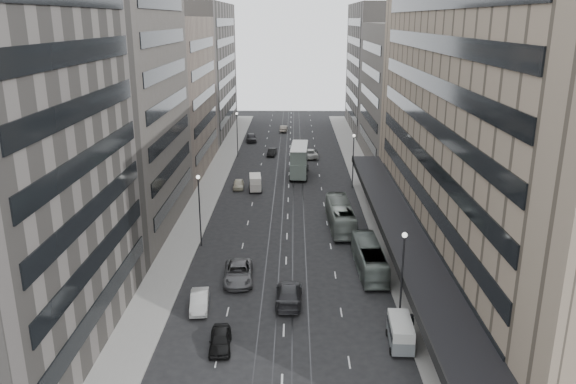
{
  "coord_description": "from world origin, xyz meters",
  "views": [
    {
      "loc": [
        0.8,
        -46.97,
        24.67
      ],
      "look_at": [
        0.12,
        15.31,
        5.4
      ],
      "focal_mm": 35.0,
      "sensor_mm": 36.0,
      "label": 1
    }
  ],
  "objects_px": {
    "double_decker": "(299,160)",
    "sedan_1": "(199,301)",
    "bus_far": "(340,215)",
    "pedestrian": "(410,325)",
    "panel_van": "(255,182)",
    "sedan_2": "(238,273)",
    "bus_near": "(369,258)",
    "sedan_0": "(220,340)",
    "vw_microbus": "(401,332)"
  },
  "relations": [
    {
      "from": "double_decker",
      "to": "sedan_1",
      "type": "bearing_deg",
      "value": -98.95
    },
    {
      "from": "bus_far",
      "to": "pedestrian",
      "type": "distance_m",
      "value": 25.3
    },
    {
      "from": "double_decker",
      "to": "panel_van",
      "type": "relative_size",
      "value": 2.4
    },
    {
      "from": "bus_far",
      "to": "sedan_2",
      "type": "distance_m",
      "value": 18.57
    },
    {
      "from": "sedan_2",
      "to": "pedestrian",
      "type": "relative_size",
      "value": 2.95
    },
    {
      "from": "bus_near",
      "to": "sedan_1",
      "type": "relative_size",
      "value": 2.34
    },
    {
      "from": "sedan_2",
      "to": "pedestrian",
      "type": "distance_m",
      "value": 17.98
    },
    {
      "from": "pedestrian",
      "to": "double_decker",
      "type": "bearing_deg",
      "value": -88.58
    },
    {
      "from": "sedan_1",
      "to": "sedan_2",
      "type": "relative_size",
      "value": 0.73
    },
    {
      "from": "bus_near",
      "to": "double_decker",
      "type": "bearing_deg",
      "value": -80.86
    },
    {
      "from": "bus_near",
      "to": "panel_van",
      "type": "height_order",
      "value": "bus_near"
    },
    {
      "from": "bus_far",
      "to": "sedan_1",
      "type": "xyz_separation_m",
      "value": [
        -14.07,
        -20.4,
        -0.85
      ]
    },
    {
      "from": "sedan_0",
      "to": "sedan_2",
      "type": "xyz_separation_m",
      "value": [
        0.29,
        11.83,
        0.12
      ]
    },
    {
      "from": "double_decker",
      "to": "bus_far",
      "type": "bearing_deg",
      "value": -75.68
    },
    {
      "from": "sedan_1",
      "to": "sedan_2",
      "type": "bearing_deg",
      "value": 55.99
    },
    {
      "from": "bus_far",
      "to": "double_decker",
      "type": "height_order",
      "value": "double_decker"
    },
    {
      "from": "vw_microbus",
      "to": "sedan_1",
      "type": "distance_m",
      "value": 17.72
    },
    {
      "from": "bus_far",
      "to": "double_decker",
      "type": "distance_m",
      "value": 24.38
    },
    {
      "from": "bus_near",
      "to": "pedestrian",
      "type": "xyz_separation_m",
      "value": [
        1.7,
        -12.57,
        -0.26
      ]
    },
    {
      "from": "double_decker",
      "to": "sedan_0",
      "type": "xyz_separation_m",
      "value": [
        -6.56,
        -50.54,
        -2.02
      ]
    },
    {
      "from": "sedan_1",
      "to": "sedan_0",
      "type": "bearing_deg",
      "value": -73.37
    },
    {
      "from": "sedan_0",
      "to": "pedestrian",
      "type": "bearing_deg",
      "value": 1.87
    },
    {
      "from": "vw_microbus",
      "to": "sedan_2",
      "type": "xyz_separation_m",
      "value": [
        -13.82,
        11.32,
        -0.38
      ]
    },
    {
      "from": "vw_microbus",
      "to": "bus_near",
      "type": "bearing_deg",
      "value": 95.82
    },
    {
      "from": "panel_van",
      "to": "bus_far",
      "type": "bearing_deg",
      "value": -58.66
    },
    {
      "from": "sedan_0",
      "to": "sedan_1",
      "type": "bearing_deg",
      "value": 108.46
    },
    {
      "from": "sedan_1",
      "to": "sedan_2",
      "type": "height_order",
      "value": "sedan_2"
    },
    {
      "from": "pedestrian",
      "to": "sedan_1",
      "type": "bearing_deg",
      "value": -23.08
    },
    {
      "from": "bus_far",
      "to": "sedan_1",
      "type": "distance_m",
      "value": 24.8
    },
    {
      "from": "double_decker",
      "to": "pedestrian",
      "type": "xyz_separation_m",
      "value": [
        8.55,
        -48.88,
        -1.56
      ]
    },
    {
      "from": "panel_van",
      "to": "sedan_2",
      "type": "bearing_deg",
      "value": -94.71
    },
    {
      "from": "bus_near",
      "to": "sedan_0",
      "type": "xyz_separation_m",
      "value": [
        -13.41,
        -14.22,
        -0.72
      ]
    },
    {
      "from": "vw_microbus",
      "to": "panel_van",
      "type": "distance_m",
      "value": 43.91
    },
    {
      "from": "bus_near",
      "to": "sedan_0",
      "type": "bearing_deg",
      "value": 45.15
    },
    {
      "from": "panel_van",
      "to": "sedan_1",
      "type": "distance_m",
      "value": 35.9
    },
    {
      "from": "bus_near",
      "to": "double_decker",
      "type": "xyz_separation_m",
      "value": [
        -6.85,
        36.31,
        1.3
      ]
    },
    {
      "from": "double_decker",
      "to": "bus_near",
      "type": "bearing_deg",
      "value": -76.52
    },
    {
      "from": "bus_near",
      "to": "sedan_1",
      "type": "bearing_deg",
      "value": 24.81
    },
    {
      "from": "double_decker",
      "to": "vw_microbus",
      "type": "relative_size",
      "value": 2.26
    },
    {
      "from": "pedestrian",
      "to": "vw_microbus",
      "type": "bearing_deg",
      "value": 40.12
    },
    {
      "from": "sedan_0",
      "to": "sedan_1",
      "type": "xyz_separation_m",
      "value": [
        -2.64,
        6.27,
        0.01
      ]
    },
    {
      "from": "bus_far",
      "to": "vw_microbus",
      "type": "bearing_deg",
      "value": 93.82
    },
    {
      "from": "bus_near",
      "to": "bus_far",
      "type": "relative_size",
      "value": 0.91
    },
    {
      "from": "vw_microbus",
      "to": "sedan_1",
      "type": "relative_size",
      "value": 0.94
    },
    {
      "from": "panel_van",
      "to": "sedan_0",
      "type": "bearing_deg",
      "value": -95.3
    },
    {
      "from": "bus_near",
      "to": "bus_far",
      "type": "xyz_separation_m",
      "value": [
        -1.99,
        12.45,
        0.15
      ]
    },
    {
      "from": "bus_near",
      "to": "sedan_2",
      "type": "xyz_separation_m",
      "value": [
        -13.12,
        -2.39,
        -0.6
      ]
    },
    {
      "from": "bus_near",
      "to": "bus_far",
      "type": "height_order",
      "value": "bus_far"
    },
    {
      "from": "panel_van",
      "to": "sedan_2",
      "type": "xyz_separation_m",
      "value": [
        0.35,
        -30.24,
        -0.47
      ]
    },
    {
      "from": "bus_near",
      "to": "double_decker",
      "type": "height_order",
      "value": "double_decker"
    }
  ]
}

